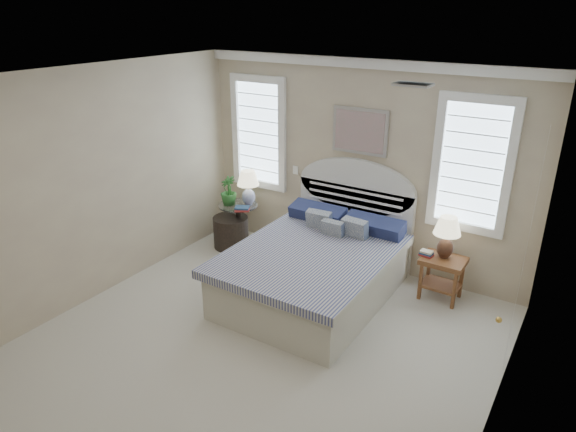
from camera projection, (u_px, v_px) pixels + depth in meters
The scene contains 21 objects.
floor at pixel (246, 356), 5.17m from camera, with size 4.50×5.00×0.01m, color beige.
ceiling at pixel (236, 83), 4.13m from camera, with size 4.50×5.00×0.01m, color white.
wall_back at pixel (359, 167), 6.60m from camera, with size 4.50×0.02×2.70m, color tan.
wall_left at pixel (82, 190), 5.76m from camera, with size 0.02×5.00×2.70m, color tan.
wall_right at pixel (502, 307), 3.54m from camera, with size 0.02×5.00×2.70m, color tan.
crown_molding at pixel (363, 63), 6.08m from camera, with size 4.50×0.08×0.12m, color white.
hvac_vent at pixel (413, 84), 4.17m from camera, with size 0.30×0.20×0.02m, color #B2B2B2.
switch_plate at pixel (295, 170), 7.14m from camera, with size 0.08×0.01×0.12m, color white.
window_left at pixel (259, 133), 7.26m from camera, with size 0.90×0.06×1.60m, color silver.
window_right at pixel (472, 165), 5.80m from camera, with size 0.90×0.06×1.60m, color silver.
painting at pixel (360, 131), 6.39m from camera, with size 0.74×0.04×0.58m, color silver.
closet_door at pixel (525, 258), 4.54m from camera, with size 0.02×1.80×2.40m, color silver.
bed at pixel (318, 265), 6.16m from camera, with size 1.72×2.28×1.47m.
side_table_left at pixel (238, 220), 7.43m from camera, with size 0.56×0.56×0.63m.
nightstand_right at pixel (442, 270), 6.05m from camera, with size 0.50×0.40×0.53m.
floor_pot at pixel (231, 232), 7.43m from camera, with size 0.50×0.50×0.46m, color black.
lamp_left at pixel (248, 184), 7.23m from camera, with size 0.33×0.33×0.51m.
lamp_right at pixel (447, 233), 5.92m from camera, with size 0.35×0.35×0.51m.
potted_plant at pixel (228, 191), 7.27m from camera, with size 0.23×0.23×0.42m, color #3C6F2C.
books_left at pixel (242, 209), 7.12m from camera, with size 0.24×0.22×0.05m.
books_right at pixel (426, 253), 6.06m from camera, with size 0.17×0.14×0.06m.
Camera 1 is at (2.62, -3.35, 3.28)m, focal length 32.00 mm.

